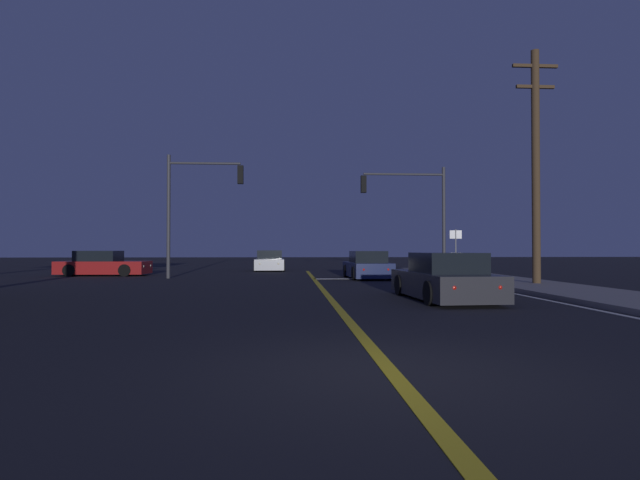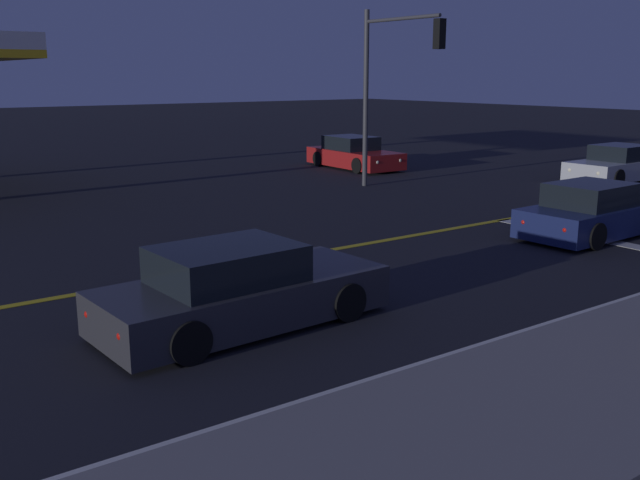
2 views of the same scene
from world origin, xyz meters
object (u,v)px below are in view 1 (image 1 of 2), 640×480
at_px(car_parked_curb_red, 103,265).
at_px(car_side_waiting_navy, 367,267).
at_px(car_lead_oncoming_silver, 270,262).
at_px(traffic_signal_far_left, 195,196).
at_px(street_sign_corner, 456,246).
at_px(utility_pole_right, 536,163).
at_px(car_following_oncoming_charcoal, 444,279).
at_px(traffic_signal_near_right, 414,202).

xyz_separation_m(car_parked_curb_red, car_side_waiting_navy, (13.84, -3.50, -0.00)).
bearing_deg(car_lead_oncoming_silver, car_parked_curb_red, 31.20).
relative_size(traffic_signal_far_left, street_sign_corner, 2.55).
bearing_deg(utility_pole_right, car_parked_curb_red, 154.43).
distance_m(car_lead_oncoming_silver, car_following_oncoming_charcoal, 20.19).
distance_m(car_parked_curb_red, car_side_waiting_navy, 14.27).
distance_m(car_parked_curb_red, traffic_signal_near_right, 17.05).
bearing_deg(traffic_signal_near_right, car_parked_curb_red, -4.76).
distance_m(utility_pole_right, street_sign_corner, 6.13).
bearing_deg(street_sign_corner, car_lead_oncoming_silver, 133.41).
height_order(car_lead_oncoming_silver, traffic_signal_far_left, traffic_signal_far_left).
relative_size(car_parked_curb_red, car_following_oncoming_charcoal, 1.00).
bearing_deg(car_lead_oncoming_silver, street_sign_corner, 132.08).
bearing_deg(utility_pole_right, car_lead_oncoming_silver, 125.60).
height_order(car_lead_oncoming_silver, utility_pole_right, utility_pole_right).
bearing_deg(car_side_waiting_navy, utility_pole_right, -48.17).
distance_m(car_side_waiting_navy, street_sign_corner, 4.34).
bearing_deg(traffic_signal_far_left, car_parked_curb_red, 152.74).
bearing_deg(car_following_oncoming_charcoal, traffic_signal_far_left, 126.58).
bearing_deg(car_parked_curb_red, car_following_oncoming_charcoal, 48.52).
height_order(car_lead_oncoming_silver, car_parked_curb_red, same).
xyz_separation_m(car_following_oncoming_charcoal, street_sign_corner, (3.58, 9.60, 1.02)).
xyz_separation_m(traffic_signal_far_left, utility_pole_right, (13.99, -6.50, 0.68)).
height_order(car_parked_curb_red, street_sign_corner, street_sign_corner).
xyz_separation_m(car_lead_oncoming_silver, street_sign_corner, (9.25, -9.77, 1.02)).
bearing_deg(car_side_waiting_navy, car_lead_oncoming_silver, 117.19).
xyz_separation_m(utility_pole_right, street_sign_corner, (-1.40, 5.10, -3.10)).
bearing_deg(traffic_signal_near_right, traffic_signal_far_left, 7.09).
bearing_deg(utility_pole_right, car_following_oncoming_charcoal, -137.84).
bearing_deg(car_lead_oncoming_silver, traffic_signal_near_right, 137.27).
xyz_separation_m(traffic_signal_near_right, street_sign_corner, (1.34, -2.80, -2.32)).
relative_size(car_parked_curb_red, utility_pole_right, 0.52).
bearing_deg(car_lead_oncoming_silver, car_side_waiting_navy, 117.90).
relative_size(car_lead_oncoming_silver, street_sign_corner, 1.77).
xyz_separation_m(traffic_signal_far_left, street_sign_corner, (12.59, -1.40, -2.42)).
distance_m(car_lead_oncoming_silver, traffic_signal_near_right, 11.06).
height_order(car_side_waiting_navy, car_following_oncoming_charcoal, same).
bearing_deg(car_following_oncoming_charcoal, car_side_waiting_navy, 90.51).
xyz_separation_m(car_lead_oncoming_silver, car_side_waiting_navy, (5.08, -9.08, -0.00)).
xyz_separation_m(car_lead_oncoming_silver, utility_pole_right, (10.65, -14.87, 4.12)).
xyz_separation_m(car_following_oncoming_charcoal, traffic_signal_far_left, (-9.01, 11.00, 3.44)).
distance_m(car_following_oncoming_charcoal, traffic_signal_far_left, 14.63).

